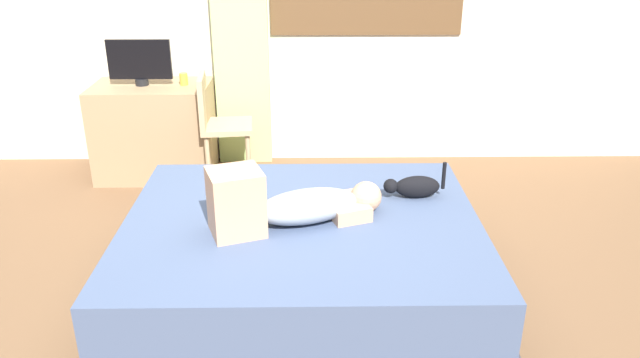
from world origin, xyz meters
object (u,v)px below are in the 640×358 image
object	(u,v)px
bed	(302,256)
person_lying	(290,204)
cat	(414,186)
chair_by_desk	(217,121)
desk	(155,131)
tv_monitor	(140,62)
cup	(184,79)

from	to	relation	value
bed	person_lying	distance (m)	0.35
cat	chair_by_desk	size ratio (longest dim) A/B	0.42
desk	cat	bearing A→B (deg)	-38.37
chair_by_desk	bed	bearing A→B (deg)	-66.88
person_lying	desk	bearing A→B (deg)	122.53
tv_monitor	cat	bearing A→B (deg)	-37.52
cat	cup	size ratio (longest dim) A/B	3.86
desk	person_lying	bearing A→B (deg)	-57.47
cat	tv_monitor	xyz separation A→B (m)	(-1.89, 1.45, 0.41)
chair_by_desk	cup	bearing A→B (deg)	145.96
cat	desk	xyz separation A→B (m)	(-1.83, 1.45, -0.15)
tv_monitor	cup	world-z (taller)	tv_monitor
person_lying	chair_by_desk	xyz separation A→B (m)	(-0.60, 1.59, -0.05)
bed	tv_monitor	distance (m)	2.24
cup	person_lying	bearing A→B (deg)	-64.00
person_lying	chair_by_desk	world-z (taller)	chair_by_desk
bed	chair_by_desk	bearing A→B (deg)	113.12
bed	cup	world-z (taller)	cup
cup	tv_monitor	bearing A→B (deg)	-179.88
tv_monitor	cup	size ratio (longest dim) A/B	5.17
person_lying	chair_by_desk	distance (m)	1.70
cat	desk	distance (m)	2.34
cat	tv_monitor	world-z (taller)	tv_monitor
tv_monitor	person_lying	bearing A→B (deg)	-56.18
person_lying	tv_monitor	xyz separation A→B (m)	(-1.19, 1.77, 0.36)
person_lying	cat	xyz separation A→B (m)	(0.70, 0.32, -0.05)
bed	person_lying	xyz separation A→B (m)	(-0.06, -0.04, 0.34)
person_lying	desk	xyz separation A→B (m)	(-1.13, 1.77, -0.19)
desk	tv_monitor	distance (m)	0.55
cat	cup	bearing A→B (deg)	137.20
cat	bed	bearing A→B (deg)	-156.82
cat	tv_monitor	bearing A→B (deg)	142.48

